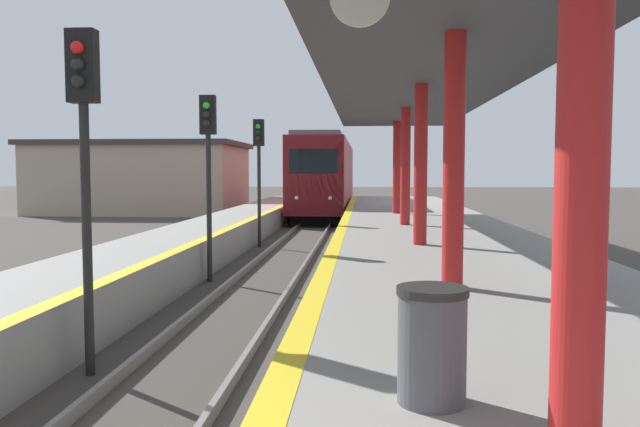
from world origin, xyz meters
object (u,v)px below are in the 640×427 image
object	(u,v)px
signal_far	(259,158)
signal_mid	(208,152)
trash_bin	(432,345)
train	(327,176)
signal_near	(84,135)

from	to	relation	value
signal_far	signal_mid	bearing A→B (deg)	-90.33
signal_far	trash_bin	xyz separation A→B (m)	(4.08, -16.55, -1.69)
signal_far	train	bearing A→B (deg)	85.73
train	signal_far	distance (m)	17.16
signal_near	trash_bin	bearing A→B (deg)	-37.91
signal_mid	signal_far	xyz separation A→B (m)	(0.04, 6.73, 0.00)
signal_mid	trash_bin	xyz separation A→B (m)	(4.12, -9.83, -1.69)
signal_near	signal_mid	world-z (taller)	same
signal_mid	signal_far	bearing A→B (deg)	89.67
train	signal_near	xyz separation A→B (m)	(-1.18, -30.55, 0.77)
train	signal_far	world-z (taller)	train
signal_mid	train	bearing A→B (deg)	86.84
train	signal_near	bearing A→B (deg)	-92.22
signal_far	trash_bin	bearing A→B (deg)	-76.16
signal_near	trash_bin	size ratio (longest dim) A/B	5.13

